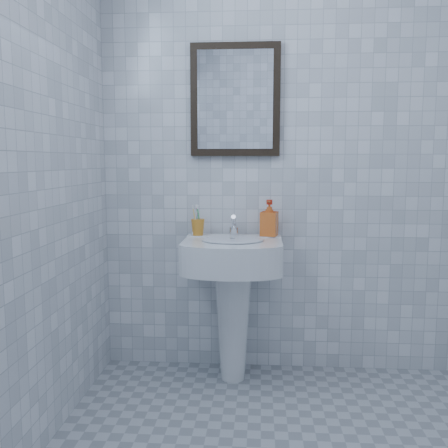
{
  "coord_description": "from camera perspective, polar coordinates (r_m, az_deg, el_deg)",
  "views": [
    {
      "loc": [
        -0.19,
        -1.66,
        1.21
      ],
      "look_at": [
        -0.38,
        0.86,
        0.89
      ],
      "focal_mm": 40.0,
      "sensor_mm": 36.0,
      "label": 1
    }
  ],
  "objects": [
    {
      "name": "toothbrush_cup",
      "position": [
        2.8,
        -3.0,
        -0.37
      ],
      "size": [
        0.09,
        0.09,
        0.09
      ],
      "primitive_type": null,
      "rotation": [
        0.0,
        0.0,
        -0.16
      ],
      "color": "orange",
      "rests_on": "washbasin"
    },
    {
      "name": "faucet",
      "position": [
        2.77,
        1.14,
        -0.38
      ],
      "size": [
        0.05,
        0.11,
        0.12
      ],
      "color": "silver",
      "rests_on": "washbasin"
    },
    {
      "name": "wall_back",
      "position": [
        2.87,
        8.17,
        7.9
      ],
      "size": [
        2.2,
        0.02,
        2.5
      ],
      "primitive_type": "cube",
      "color": "white",
      "rests_on": "ground"
    },
    {
      "name": "washbasin",
      "position": [
        2.73,
        1.02,
        -7.03
      ],
      "size": [
        0.52,
        0.38,
        0.81
      ],
      "color": "white",
      "rests_on": "ground"
    },
    {
      "name": "wall_mirror",
      "position": [
        2.86,
        1.29,
        13.99
      ],
      "size": [
        0.5,
        0.04,
        0.62
      ],
      "color": "black",
      "rests_on": "wall_back"
    },
    {
      "name": "soap_dispenser",
      "position": [
        2.78,
        5.19,
        0.68
      ],
      "size": [
        0.11,
        0.11,
        0.2
      ],
      "primitive_type": "imported",
      "rotation": [
        0.0,
        0.0,
        -0.22
      ],
      "color": "#CA4613",
      "rests_on": "washbasin"
    }
  ]
}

